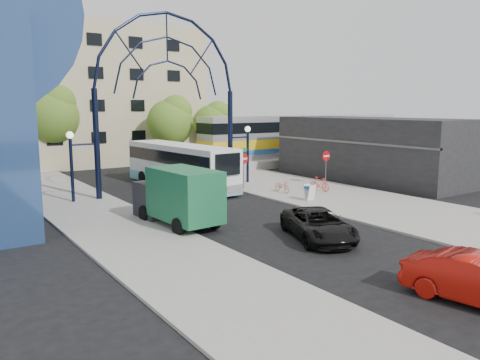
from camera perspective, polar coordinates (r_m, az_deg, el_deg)
ground at (r=21.53m, az=8.44°, el=-7.05°), size 120.00×120.00×0.00m
sidewalk_east at (r=29.85m, az=14.44°, el=-2.62°), size 8.00×56.00×0.12m
plaza_west at (r=23.16m, az=-14.13°, el=-5.93°), size 5.00×50.00×0.12m
gateway_arch at (r=32.45m, az=-8.82°, el=13.54°), size 13.64×0.44×12.10m
stop_sign at (r=33.30m, az=0.43°, el=2.21°), size 0.80×0.07×2.50m
do_not_enter_sign at (r=35.76m, az=10.46°, el=2.50°), size 0.76×0.07×2.48m
street_name_sign at (r=34.00m, az=0.40°, el=2.59°), size 0.70×0.70×2.80m
sandwich_board at (r=29.35m, az=8.50°, el=-1.27°), size 0.55×0.61×0.99m
commercial_block_east at (r=39.40m, az=15.63°, el=3.67°), size 6.00×16.00×5.00m
apartment_block at (r=52.59m, az=-16.98°, el=9.77°), size 20.00×12.10×14.00m
train_platform at (r=50.74m, az=7.99°, el=2.64°), size 32.00×5.00×0.80m
train_car at (r=50.53m, az=8.05°, el=5.46°), size 25.10×3.05×4.20m
tree_north_a at (r=45.76m, az=-8.35°, el=7.24°), size 4.48×4.48×7.00m
tree_north_b at (r=46.15m, az=-21.94°, el=7.52°), size 5.12×5.12×8.00m
tree_north_c at (r=50.43m, az=-3.21°, el=7.09°), size 4.16×4.16×6.50m
city_bus at (r=34.36m, az=-7.32°, el=1.80°), size 3.34×11.73×3.18m
green_truck at (r=23.56m, az=-7.72°, el=-2.01°), size 2.49×5.88×2.91m
black_suv at (r=21.27m, az=9.51°, el=-5.38°), size 3.91×5.36×1.36m
bike_near_a at (r=31.95m, az=5.16°, el=-0.73°), size 0.66×1.65×0.85m
bike_near_b at (r=32.74m, az=9.67°, el=-0.49°), size 0.79×1.67×0.96m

